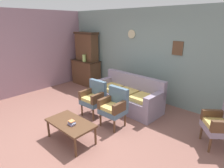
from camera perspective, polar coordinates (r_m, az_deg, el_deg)
ground_plane at (r=4.30m, az=-9.45°, el=-14.08°), size 7.68×7.68×0.00m
wall_back_with_decor at (r=5.70m, az=11.07°, el=8.63°), size 6.40×0.09×2.70m
wall_left_side at (r=6.58m, az=-28.21°, el=8.07°), size 0.06×5.20×2.70m
side_cabinet at (r=7.20m, az=-8.01°, el=3.60°), size 1.16×0.55×0.93m
cabinet_upper_hutch at (r=7.06m, az=-7.87°, el=11.47°), size 0.99×0.38×1.03m
vase_on_cabinet at (r=6.85m, az=-8.59°, el=7.89°), size 0.13×0.13×0.25m
floral_couch at (r=5.20m, az=4.85°, el=-3.82°), size 2.00×0.89×0.90m
armchair_near_couch_end at (r=4.72m, az=-5.60°, el=-3.96°), size 0.53×0.50×0.90m
armchair_row_middle at (r=4.22m, az=0.70°, el=-6.67°), size 0.53×0.50×0.90m
wingback_chair_by_fireplace at (r=4.09m, az=30.66°, el=-10.34°), size 0.71×0.71×0.90m
coffee_table at (r=3.85m, az=-12.67°, el=-11.95°), size 1.00×0.56×0.42m
book_stack_on_table at (r=3.72m, az=-12.30°, el=-11.63°), size 0.15×0.11×0.08m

